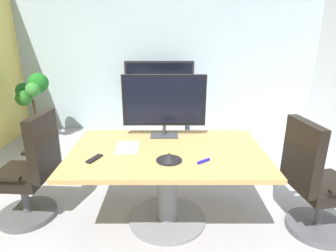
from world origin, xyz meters
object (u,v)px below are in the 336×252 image
at_px(potted_plant, 35,100).
at_px(wall_display_unit, 160,110).
at_px(remote_control, 95,159).
at_px(tv_monitor, 165,102).
at_px(office_chair_left, 32,177).
at_px(conference_table, 168,171).
at_px(conference_phone, 170,157).
at_px(office_chair_right, 315,188).

bearing_deg(potted_plant, wall_display_unit, 13.52).
bearing_deg(remote_control, potted_plant, 148.54).
bearing_deg(potted_plant, tv_monitor, -38.63).
bearing_deg(office_chair_left, conference_table, 91.25).
bearing_deg(office_chair_left, conference_phone, 81.99).
bearing_deg(office_chair_left, remote_control, 73.79).
xyz_separation_m(office_chair_left, conference_phone, (1.34, -0.27, 0.33)).
relative_size(office_chair_right, potted_plant, 0.93).
xyz_separation_m(office_chair_right, wall_display_unit, (-1.47, 2.72, -0.01)).
bearing_deg(office_chair_right, wall_display_unit, 20.53).
xyz_separation_m(office_chair_left, office_chair_right, (2.65, -0.21, 0.00)).
distance_m(wall_display_unit, conference_phone, 2.81).
distance_m(office_chair_right, wall_display_unit, 3.09).
xyz_separation_m(office_chair_right, potted_plant, (-3.48, 2.24, 0.27)).
distance_m(office_chair_left, wall_display_unit, 2.77).
xyz_separation_m(conference_table, tv_monitor, (-0.03, 0.38, 0.57)).
xyz_separation_m(office_chair_left, wall_display_unit, (1.18, 2.51, -0.01)).
relative_size(conference_phone, remote_control, 1.29).
height_order(office_chair_left, potted_plant, potted_plant).
relative_size(office_chair_right, tv_monitor, 1.30).
bearing_deg(tv_monitor, office_chair_right, -21.70).
bearing_deg(potted_plant, office_chair_right, -32.73).
relative_size(conference_table, wall_display_unit, 1.35).
height_order(office_chair_right, potted_plant, potted_plant).
height_order(wall_display_unit, potted_plant, wall_display_unit).
height_order(conference_table, office_chair_left, office_chair_left).
relative_size(office_chair_right, wall_display_unit, 0.83).
relative_size(potted_plant, remote_control, 6.93).
xyz_separation_m(wall_display_unit, remote_control, (-0.47, -2.76, 0.33)).
xyz_separation_m(conference_table, office_chair_left, (-1.32, 0.05, -0.09)).
xyz_separation_m(conference_table, potted_plant, (-2.15, 2.08, 0.18)).
distance_m(conference_table, potted_plant, 3.00).
bearing_deg(conference_phone, potted_plant, 133.38).
height_order(conference_table, office_chair_right, office_chair_right).
height_order(office_chair_left, wall_display_unit, wall_display_unit).
height_order(tv_monitor, potted_plant, tv_monitor).
bearing_deg(remote_control, conference_table, 42.53).
bearing_deg(tv_monitor, conference_phone, -85.42).
bearing_deg(conference_table, office_chair_right, -6.86).
xyz_separation_m(conference_table, remote_control, (-0.62, -0.20, 0.22)).
height_order(tv_monitor, remote_control, tv_monitor).
xyz_separation_m(office_chair_left, tv_monitor, (1.29, 0.33, 0.66)).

